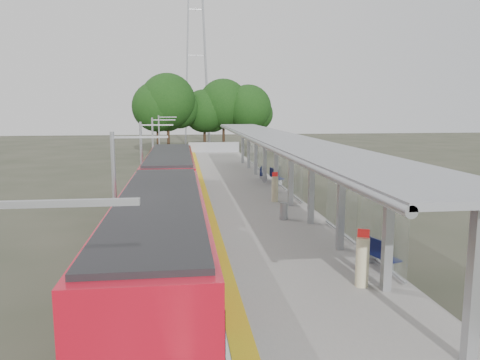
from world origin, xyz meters
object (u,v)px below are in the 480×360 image
(train, at_px, (167,202))
(bench_near, at_px, (378,253))
(bench_far, at_px, (276,176))
(info_pillar_far, at_px, (275,189))
(info_pillar_near, at_px, (362,262))
(bench_mid, at_px, (262,173))
(litter_bin, at_px, (284,211))

(train, relative_size, bench_near, 17.60)
(bench_far, xyz_separation_m, info_pillar_far, (-1.24, -5.90, 0.15))
(bench_near, relative_size, info_pillar_near, 0.90)
(info_pillar_near, xyz_separation_m, info_pillar_far, (-0.06, 12.76, -0.03))
(bench_mid, xyz_separation_m, bench_far, (0.57, -2.12, 0.08))
(bench_near, distance_m, litter_bin, 7.31)
(train, distance_m, bench_mid, 14.27)
(bench_mid, bearing_deg, info_pillar_near, -76.76)
(bench_far, height_order, info_pillar_far, info_pillar_far)
(bench_far, distance_m, info_pillar_near, 18.71)
(bench_mid, height_order, info_pillar_far, info_pillar_far)
(info_pillar_near, bearing_deg, bench_mid, 111.50)
(bench_far, xyz_separation_m, info_pillar_near, (-1.18, -18.67, 0.18))
(bench_far, bearing_deg, bench_mid, 95.88)
(info_pillar_near, distance_m, litter_bin, 8.54)
(bench_mid, relative_size, litter_bin, 1.77)
(bench_far, bearing_deg, litter_bin, -108.41)
(info_pillar_far, bearing_deg, bench_near, -103.55)
(train, xyz_separation_m, bench_near, (7.03, -6.73, -0.51))
(bench_near, distance_m, info_pillar_near, 1.79)
(litter_bin, bearing_deg, info_pillar_near, -86.72)
(bench_far, bearing_deg, train, -133.05)
(info_pillar_far, bearing_deg, train, -161.03)
(bench_mid, xyz_separation_m, info_pillar_near, (-0.61, -20.79, 0.26))
(train, relative_size, bench_far, 16.58)
(train, xyz_separation_m, bench_mid, (6.54, 12.67, -0.56))
(bench_mid, relative_size, info_pillar_far, 0.86)
(train, bearing_deg, info_pillar_near, -53.86)
(train, distance_m, info_pillar_near, 10.06)
(info_pillar_far, bearing_deg, bench_mid, 65.76)
(train, bearing_deg, info_pillar_far, 38.40)
(litter_bin, bearing_deg, info_pillar_far, 84.31)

